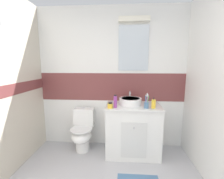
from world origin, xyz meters
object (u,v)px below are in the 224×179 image
Objects in this scene: soap_dispenser at (154,104)px; sink_basin at (130,101)px; shampoo_bottle_tall at (115,101)px; toothbrush_cup at (146,104)px; toilet at (82,131)px; hair_gel_jar at (110,105)px.

sink_basin is at bearing 150.58° from soap_dispenser.
shampoo_bottle_tall reaches higher than soap_dispenser.
toothbrush_cup is at bearing 0.38° from shampoo_bottle_tall.
shampoo_bottle_tall is (-0.47, -0.00, 0.04)m from toothbrush_cup.
toothbrush_cup reaches higher than shampoo_bottle_tall.
shampoo_bottle_tall is (0.59, -0.22, 0.60)m from toilet.
toilet is 8.34× the size of hair_gel_jar.
sink_basin is at bearing 35.79° from hair_gel_jar.
sink_basin is 1.78× the size of toothbrush_cup.
sink_basin is 0.39m from hair_gel_jar.
toilet is 0.87m from shampoo_bottle_tall.
sink_basin is at bearing 141.10° from toothbrush_cup.
soap_dispenser is at bearing -29.42° from sink_basin.
toothbrush_cup reaches higher than soap_dispenser.
shampoo_bottle_tall is at bearing 23.85° from hair_gel_jar.
sink_basin reaches higher than hair_gel_jar.
toothbrush_cup reaches higher than toilet.
sink_basin is 2.35× the size of soap_dispenser.
hair_gel_jar is at bearing -176.97° from soap_dispenser.
toothbrush_cup is (1.06, -0.21, 0.56)m from toilet.
sink_basin is 0.55× the size of toilet.
toilet is 1.22m from toothbrush_cup.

